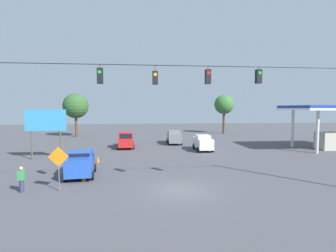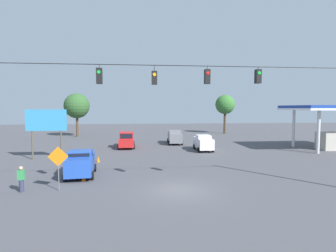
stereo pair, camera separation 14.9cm
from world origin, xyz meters
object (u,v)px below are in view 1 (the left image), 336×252
(sedan_white_oncoming_far, at_px, (203,142))
(gas_station, at_px, (335,117))
(sedan_blue_parked_shoulder, at_px, (81,163))
(tree_horizon_right, at_px, (76,106))
(traffic_cone_third, at_px, (98,159))
(traffic_cone_second, at_px, (93,167))
(tree_horizon_left, at_px, (224,105))
(pickup_truck_red_withflow_far, at_px, (126,140))
(pedestrian, at_px, (21,179))
(sedan_grey_oncoming_deep, at_px, (174,137))
(overhead_signal_span, at_px, (181,107))
(roadside_billboard, at_px, (46,123))
(work_zone_sign, at_px, (59,160))
(traffic_cone_nearest, at_px, (84,177))

(sedan_white_oncoming_far, bearing_deg, gas_station, 177.20)
(sedan_blue_parked_shoulder, xyz_separation_m, tree_horizon_right, (7.10, -28.59, 4.58))
(tree_horizon_right, bearing_deg, traffic_cone_third, 107.90)
(sedan_blue_parked_shoulder, height_order, traffic_cone_third, sedan_blue_parked_shoulder)
(traffic_cone_second, relative_size, traffic_cone_third, 1.00)
(tree_horizon_left, xyz_separation_m, tree_horizon_right, (28.73, 2.93, -0.28))
(traffic_cone_third, bearing_deg, sedan_white_oncoming_far, -154.16)
(pickup_truck_red_withflow_far, distance_m, pedestrian, 18.85)
(sedan_grey_oncoming_deep, xyz_separation_m, traffic_cone_second, (8.93, 15.52, -0.75))
(overhead_signal_span, distance_m, traffic_cone_third, 13.15)
(tree_horizon_right, bearing_deg, overhead_signal_span, 112.94)
(sedan_blue_parked_shoulder, bearing_deg, pedestrian, 51.86)
(pickup_truck_red_withflow_far, distance_m, sedan_grey_oncoming_deep, 7.46)
(overhead_signal_span, distance_m, sedan_blue_parked_shoulder, 9.67)
(sedan_grey_oncoming_deep, xyz_separation_m, traffic_cone_third, (9.07, 12.15, -0.75))
(sedan_grey_oncoming_deep, distance_m, traffic_cone_third, 15.18)
(roadside_billboard, height_order, work_zone_sign, roadside_billboard)
(sedan_white_oncoming_far, height_order, work_zone_sign, work_zone_sign)
(traffic_cone_second, xyz_separation_m, tree_horizon_right, (7.69, -26.75, 5.33))
(sedan_white_oncoming_far, xyz_separation_m, gas_station, (-16.86, 0.82, 3.06))
(sedan_white_oncoming_far, height_order, pedestrian, sedan_white_oncoming_far)
(traffic_cone_nearest, relative_size, traffic_cone_third, 1.00)
(overhead_signal_span, relative_size, pickup_truck_red_withflow_far, 4.10)
(traffic_cone_nearest, relative_size, roadside_billboard, 0.11)
(pickup_truck_red_withflow_far, distance_m, tree_horizon_left, 26.00)
(traffic_cone_nearest, relative_size, tree_horizon_left, 0.07)
(sedan_blue_parked_shoulder, relative_size, tree_horizon_right, 0.53)
(overhead_signal_span, relative_size, sedan_blue_parked_shoulder, 5.22)
(pedestrian, bearing_deg, tree_horizon_left, -124.85)
(tree_horizon_left, bearing_deg, sedan_white_oncoming_far, 65.59)
(roadside_billboard, bearing_deg, tree_horizon_left, -137.65)
(traffic_cone_second, height_order, roadside_billboard, roadside_billboard)
(sedan_blue_parked_shoulder, distance_m, work_zone_sign, 3.75)
(work_zone_sign, bearing_deg, sedan_white_oncoming_far, -131.51)
(gas_station, bearing_deg, tree_horizon_right, -27.01)
(tree_horizon_left, bearing_deg, pickup_truck_red_withflow_far, 42.05)
(roadside_billboard, height_order, tree_horizon_left, tree_horizon_left)
(roadside_billboard, bearing_deg, work_zone_sign, 112.47)
(traffic_cone_nearest, relative_size, traffic_cone_second, 1.00)
(sedan_blue_parked_shoulder, distance_m, traffic_cone_nearest, 1.73)
(traffic_cone_nearest, height_order, roadside_billboard, roadside_billboard)
(overhead_signal_span, relative_size, work_zone_sign, 7.76)
(work_zone_sign, bearing_deg, sedan_blue_parked_shoulder, -98.96)
(pickup_truck_red_withflow_far, bearing_deg, sedan_grey_oncoming_deep, -156.76)
(sedan_grey_oncoming_deep, height_order, tree_horizon_right, tree_horizon_right)
(traffic_cone_third, distance_m, work_zone_sign, 9.02)
(work_zone_sign, bearing_deg, traffic_cone_nearest, -117.09)
(sedan_white_oncoming_far, relative_size, tree_horizon_right, 0.52)
(traffic_cone_third, xyz_separation_m, work_zone_sign, (1.02, 8.79, 1.71))
(roadside_billboard, bearing_deg, sedan_blue_parked_shoulder, 124.88)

